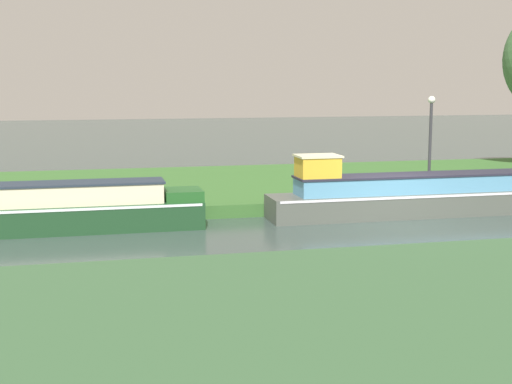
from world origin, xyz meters
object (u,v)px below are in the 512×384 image
slate_barge (433,195)px  mooring_post_near (114,199)px  lamp_post (430,133)px  forest_narrowboat (58,211)px

slate_barge → mooring_post_near: bearing=173.3°
lamp_post → mooring_post_near: lamp_post is taller
slate_barge → forest_narrowboat: bearing=180.0°
forest_narrowboat → mooring_post_near: forest_narrowboat is taller
forest_narrowboat → lamp_post: bearing=8.8°
forest_narrowboat → slate_barge: bearing=0.0°
forest_narrowboat → mooring_post_near: (1.54, 1.14, 0.08)m
lamp_post → mooring_post_near: (-10.41, -0.71, -1.73)m
forest_narrowboat → lamp_post: 12.23m
forest_narrowboat → mooring_post_near: size_ratio=16.64×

